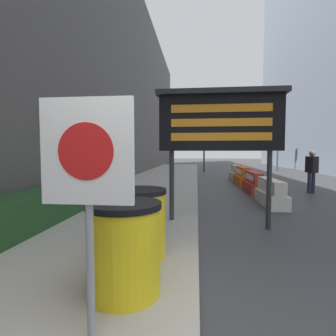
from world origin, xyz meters
The scene contains 16 objects.
building_left_facade centered at (-4.02, 9.80, 6.16)m, with size 0.40×50.40×12.32m.
hedge_strip centered at (-3.22, 3.46, 0.45)m, with size 0.90×4.30×0.63m.
bare_tree centered at (-3.17, 6.24, 1.64)m, with size 1.75×1.16×3.15m.
barrel_drum_foreground centered at (-0.75, 0.63, 0.60)m, with size 0.75×0.75×0.93m.
barrel_drum_middle centered at (-0.81, 1.55, 0.60)m, with size 0.75×0.75×0.93m.
warning_sign centered at (-0.82, -0.08, 1.43)m, with size 0.69×0.08×1.81m.
message_board centered at (0.43, 3.53, 2.16)m, with size 2.58×0.36×2.80m.
jersey_barrier_white centered at (2.13, 6.01, 0.34)m, with size 0.55×1.86×0.76m.
jersey_barrier_red_striped centered at (2.13, 8.36, 0.36)m, with size 0.53×1.82×0.81m.
jersey_barrier_orange_far centered at (2.13, 10.82, 0.38)m, with size 0.55×2.00×0.86m.
jersey_barrier_cream centered at (2.13, 12.87, 0.36)m, with size 0.59×1.63×0.83m.
traffic_cone_near centered at (3.17, 8.36, 0.33)m, with size 0.38×0.38×0.67m.
traffic_cone_mid centered at (2.86, 12.46, 0.30)m, with size 0.34×0.34×0.61m.
traffic_light_near_curb centered at (0.52, 18.68, 2.74)m, with size 0.28×0.45×3.77m.
traffic_light_far_side centered at (6.51, 20.27, 3.30)m, with size 0.28×0.45×4.59m.
pedestrian_worker centered at (4.29, 8.55, 0.95)m, with size 0.36×0.48×1.61m.
Camera 1 is at (-0.03, -1.88, 1.56)m, focal length 28.00 mm.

